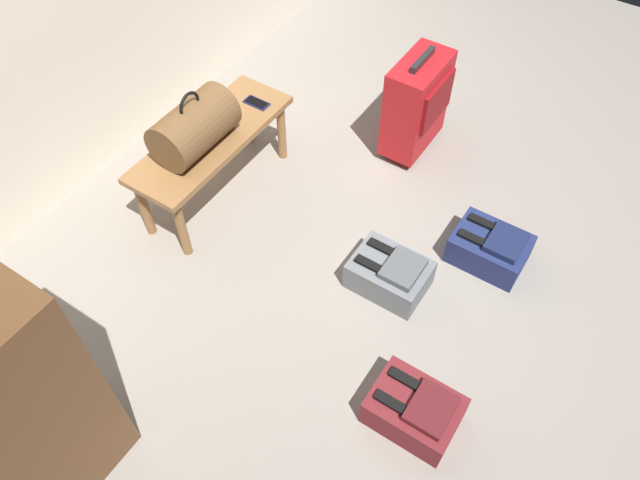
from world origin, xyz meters
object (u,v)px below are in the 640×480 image
object	(u,v)px
cell_phone	(257,103)
backpack_navy	(490,248)
duffel_bag_brown	(194,127)
suitcase_upright_red	(417,104)
side_cabinet	(3,411)
backpack_grey	(390,274)
backpack_maroon	(415,410)
bench	(212,145)

from	to	relation	value
cell_phone	backpack_navy	world-z (taller)	cell_phone
duffel_bag_brown	suitcase_upright_red	bearing A→B (deg)	-35.45
side_cabinet	suitcase_upright_red	bearing A→B (deg)	-7.52
backpack_grey	side_cabinet	size ratio (longest dim) A/B	0.35
suitcase_upright_red	backpack_maroon	distance (m)	1.77
duffel_bag_brown	backpack_navy	xyz separation A→B (m)	(0.49, -1.49, -0.47)
backpack_navy	backpack_maroon	bearing A→B (deg)	-175.32
suitcase_upright_red	backpack_navy	bearing A→B (deg)	-126.25
suitcase_upright_red	backpack_maroon	world-z (taller)	suitcase_upright_red
backpack_grey	side_cabinet	bearing A→B (deg)	155.04
cell_phone	side_cabinet	world-z (taller)	side_cabinet
suitcase_upright_red	bench	bearing A→B (deg)	141.77
bench	backpack_navy	distance (m)	1.56
duffel_bag_brown	backpack_navy	size ratio (longest dim) A/B	1.16
suitcase_upright_red	backpack_grey	bearing A→B (deg)	-158.14
bench	backpack_maroon	size ratio (longest dim) A/B	2.63
backpack_navy	side_cabinet	world-z (taller)	side_cabinet
bench	backpack_maroon	bearing A→B (deg)	-111.13
cell_phone	suitcase_upright_red	size ratio (longest dim) A/B	0.22
duffel_bag_brown	backpack_grey	xyz separation A→B (m)	(0.06, -1.13, -0.47)
suitcase_upright_red	backpack_grey	size ratio (longest dim) A/B	1.71
duffel_bag_brown	backpack_grey	distance (m)	1.23
cell_phone	side_cabinet	size ratio (longest dim) A/B	0.13
cell_phone	backpack_maroon	bearing A→B (deg)	-121.87
duffel_bag_brown	backpack_maroon	world-z (taller)	duffel_bag_brown
bench	backpack_maroon	xyz separation A→B (m)	(-0.61, -1.57, -0.27)
backpack_grey	backpack_maroon	size ratio (longest dim) A/B	1.00
bench	backpack_navy	bearing A→B (deg)	-75.28
cell_phone	side_cabinet	bearing A→B (deg)	-169.54
bench	duffel_bag_brown	size ratio (longest dim) A/B	2.27
backpack_grey	side_cabinet	distance (m)	1.78
cell_phone	backpack_maroon	world-z (taller)	cell_phone
suitcase_upright_red	backpack_navy	xyz separation A→B (m)	(-0.55, -0.75, -0.24)
backpack_navy	backpack_grey	bearing A→B (deg)	140.35
backpack_navy	duffel_bag_brown	bearing A→B (deg)	108.26
suitcase_upright_red	duffel_bag_brown	bearing A→B (deg)	144.55
cell_phone	backpack_maroon	distance (m)	1.83
duffel_bag_brown	side_cabinet	size ratio (longest dim) A/B	0.40
bench	suitcase_upright_red	world-z (taller)	suitcase_upright_red
bench	backpack_grey	world-z (taller)	bench
backpack_grey	backpack_navy	distance (m)	0.56
duffel_bag_brown	side_cabinet	distance (m)	1.56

